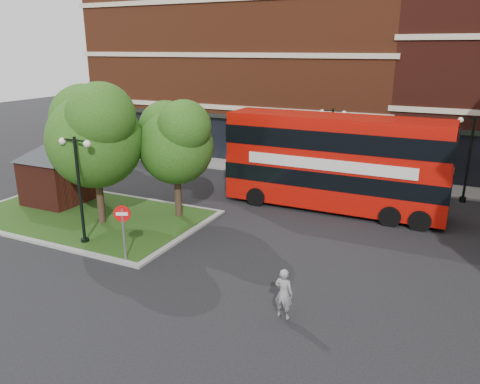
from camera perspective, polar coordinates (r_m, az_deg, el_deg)
The scene contains 15 objects.
ground at distance 19.43m, azimuth -6.72°, elevation -9.37°, with size 120.00×120.00×0.00m, color black.
pavement_far at distance 33.61m, azimuth 8.38°, elevation 2.20°, with size 44.00×3.00×0.12m, color slate.
terrace_far_left at distance 42.39m, azimuth 1.30°, elevation 14.96°, with size 26.00×12.00×14.00m, color maroon.
traffic_island at distance 26.24m, azimuth -18.14°, elevation -2.79°, with size 12.60×7.60×0.15m.
kiosk at distance 28.37m, azimuth -21.60°, elevation 3.08°, with size 6.51×6.51×3.60m.
tree_island_west at distance 23.83m, azimuth -17.41°, elevation 7.10°, with size 5.40×4.71×7.21m.
tree_island_east at distance 24.00m, azimuth -7.91°, elevation 6.45°, with size 4.46×3.90×6.29m.
lamp_island at distance 21.84m, azimuth -19.02°, elevation 0.77°, with size 1.72×0.36×5.00m.
lamp_far_left at distance 30.59m, azimuth 11.05°, elevation 5.91°, with size 1.72×0.36×5.00m.
lamp_far_right at distance 29.66m, azimuth 26.17°, elevation 4.11°, with size 1.72×0.36×5.00m.
bus at distance 25.97m, azimuth 11.47°, elevation 4.27°, with size 11.95×2.82×4.56m.
woman at distance 15.85m, azimuth 5.35°, elevation -12.21°, with size 0.65×0.42×1.77m, color gray.
car_silver at distance 31.47m, azimuth 8.16°, elevation 2.30°, with size 1.54×3.83×1.31m, color #BABDC2.
car_white at distance 30.64m, azimuth 14.43°, elevation 1.60°, with size 1.48×4.24×1.40m, color silver.
no_entry_sign at distance 19.78m, azimuth -14.10°, elevation -3.60°, with size 0.66×0.34×2.53m.
Camera 1 is at (9.49, -14.58, 8.65)m, focal length 35.00 mm.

